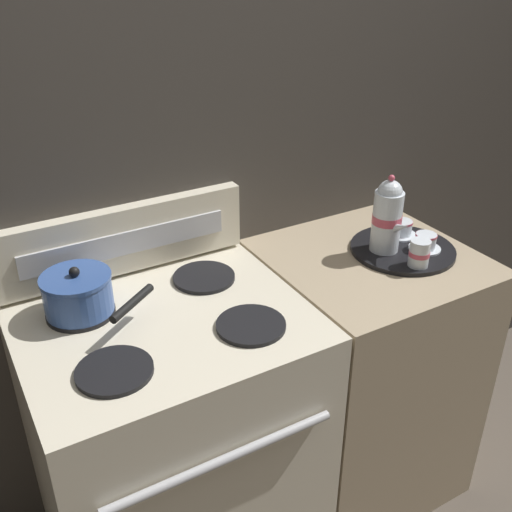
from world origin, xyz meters
name	(u,v)px	position (x,y,z in m)	size (l,w,h in m)	color
ground_plane	(266,508)	(0.00, 0.00, 0.00)	(6.00, 6.00, 0.00)	brown
wall_back	(214,197)	(0.00, 0.34, 1.10)	(6.00, 0.05, 2.20)	#423D38
stove	(176,448)	(-0.32, 0.00, 0.47)	(0.76, 0.66, 0.95)	beige
control_panel	(124,240)	(-0.32, 0.29, 1.05)	(0.75, 0.05, 0.20)	beige
side_counter	(360,372)	(0.39, 0.00, 0.47)	(0.63, 0.63, 0.94)	tan
saucepan	(79,293)	(-0.50, 0.14, 1.00)	(0.27, 0.29, 0.13)	#335193
serving_tray	(402,249)	(0.49, -0.02, 0.94)	(0.33, 0.33, 0.01)	black
teapot	(387,216)	(0.43, 0.00, 1.07)	(0.09, 0.15, 0.25)	silver
teacup_left	(402,228)	(0.54, 0.05, 0.98)	(0.10, 0.10, 0.05)	silver
teacup_right	(425,242)	(0.54, -0.06, 0.98)	(0.10, 0.10, 0.05)	silver
creamer_jug	(419,253)	(0.45, -0.13, 0.99)	(0.06, 0.06, 0.08)	silver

